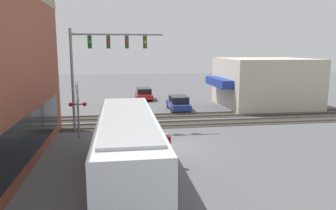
# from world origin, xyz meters

# --- Properties ---
(ground_plane) EXTENTS (120.00, 120.00, 0.00)m
(ground_plane) POSITION_xyz_m (0.00, 0.00, 0.00)
(ground_plane) COLOR #565659
(shop_building) EXTENTS (8.49, 9.89, 4.97)m
(shop_building) POSITION_xyz_m (12.88, -11.79, 2.48)
(shop_building) COLOR beige
(shop_building) RESTS_ON ground
(city_bus) EXTENTS (11.57, 2.59, 3.03)m
(city_bus) POSITION_xyz_m (-4.57, 2.80, 1.68)
(city_bus) COLOR silver
(city_bus) RESTS_ON ground
(traffic_signal_gantry) EXTENTS (0.42, 6.60, 7.36)m
(traffic_signal_gantry) POSITION_xyz_m (4.98, 4.34, 5.51)
(traffic_signal_gantry) COLOR gray
(traffic_signal_gantry) RESTS_ON ground
(crossing_signal) EXTENTS (1.41, 1.18, 3.81)m
(crossing_signal) POSITION_xyz_m (3.08, 5.85, 2.30)
(crossing_signal) COLOR gray
(crossing_signal) RESTS_ON ground
(rail_track_near) EXTENTS (2.60, 60.00, 0.15)m
(rail_track_near) POSITION_xyz_m (6.00, 0.00, 0.03)
(rail_track_near) COLOR #332D28
(rail_track_near) RESTS_ON ground
(rail_track_far) EXTENTS (2.60, 60.00, 0.15)m
(rail_track_far) POSITION_xyz_m (9.20, 0.00, 0.03)
(rail_track_far) COLOR #332D28
(rail_track_far) RESTS_ON ground
(parked_car_blue) EXTENTS (4.28, 1.82, 1.44)m
(parked_car_blue) POSITION_xyz_m (11.92, -2.60, 0.67)
(parked_car_blue) COLOR navy
(parked_car_blue) RESTS_ON ground
(parked_car_red) EXTENTS (4.52, 1.82, 1.38)m
(parked_car_red) POSITION_xyz_m (19.43, 0.20, 0.65)
(parked_car_red) COLOR #B21E19
(parked_car_red) RESTS_ON ground
(pedestrian_at_crossing) EXTENTS (0.34, 0.34, 1.68)m
(pedestrian_at_crossing) POSITION_xyz_m (3.05, 4.16, 0.86)
(pedestrian_at_crossing) COLOR black
(pedestrian_at_crossing) RESTS_ON ground
(pedestrian_near_bus) EXTENTS (0.34, 0.34, 1.79)m
(pedestrian_near_bus) POSITION_xyz_m (-3.27, 0.75, 0.92)
(pedestrian_near_bus) COLOR black
(pedestrian_near_bus) RESTS_ON ground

